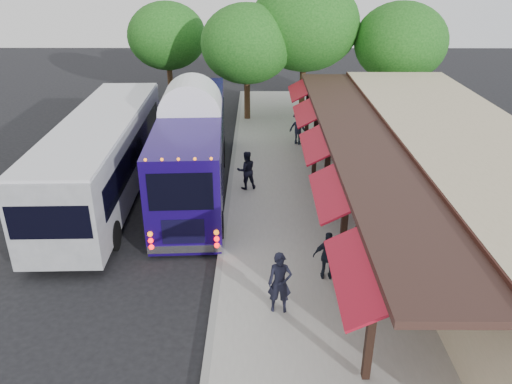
% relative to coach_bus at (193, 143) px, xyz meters
% --- Properties ---
extents(ground, '(90.00, 90.00, 0.00)m').
position_rel_coach_bus_xyz_m(ground, '(1.45, -7.11, -2.01)').
color(ground, black).
rests_on(ground, ground).
extents(sidewalk, '(10.00, 40.00, 0.15)m').
position_rel_coach_bus_xyz_m(sidewalk, '(6.45, -3.11, -1.94)').
color(sidewalk, '#9E9B93').
rests_on(sidewalk, ground).
extents(curb, '(0.20, 40.00, 0.16)m').
position_rel_coach_bus_xyz_m(curb, '(1.50, -3.11, -1.94)').
color(curb, gray).
rests_on(curb, ground).
extents(station_shelter, '(8.15, 20.00, 3.60)m').
position_rel_coach_bus_xyz_m(station_shelter, '(9.83, -3.11, -0.17)').
color(station_shelter, tan).
rests_on(station_shelter, ground).
extents(coach_bus, '(3.12, 11.83, 3.75)m').
position_rel_coach_bus_xyz_m(coach_bus, '(0.00, 0.00, 0.00)').
color(coach_bus, '#180757').
rests_on(coach_bus, ground).
extents(city_bus, '(3.11, 12.57, 3.36)m').
position_rel_coach_bus_xyz_m(city_bus, '(-3.56, -0.82, -0.16)').
color(city_bus, gray).
rests_on(city_bus, ground).
extents(ped_a, '(0.68, 0.46, 1.81)m').
position_rel_coach_bus_xyz_m(ped_a, '(3.33, -8.59, -0.96)').
color(ped_a, black).
rests_on(ped_a, sidewalk).
extents(ped_b, '(0.94, 0.82, 1.66)m').
position_rel_coach_bus_xyz_m(ped_b, '(2.24, -0.42, -1.03)').
color(ped_b, black).
rests_on(ped_b, sidewalk).
extents(ped_c, '(0.94, 0.43, 1.57)m').
position_rel_coach_bus_xyz_m(ped_c, '(4.85, -7.03, -1.08)').
color(ped_c, black).
rests_on(ped_c, sidewalk).
extents(ped_d, '(1.29, 1.17, 1.74)m').
position_rel_coach_bus_xyz_m(ped_d, '(4.85, 5.25, -0.99)').
color(ped_d, black).
rests_on(ped_d, sidewalk).
extents(sign_board, '(0.23, 0.50, 1.15)m').
position_rel_coach_bus_xyz_m(sign_board, '(6.00, -5.38, -1.08)').
color(sign_board, black).
rests_on(sign_board, sidewalk).
extents(tree_left, '(5.37, 5.37, 6.87)m').
position_rel_coach_bus_xyz_m(tree_left, '(2.06, 9.97, 2.57)').
color(tree_left, '#382314').
rests_on(tree_left, ground).
extents(tree_mid, '(6.49, 6.49, 8.31)m').
position_rel_coach_bus_xyz_m(tree_mid, '(5.48, 11.23, 3.53)').
color(tree_mid, '#382314').
rests_on(tree_mid, ground).
extents(tree_right, '(5.42, 5.42, 6.93)m').
position_rel_coach_bus_xyz_m(tree_right, '(11.05, 10.37, 2.61)').
color(tree_right, '#382314').
rests_on(tree_right, ground).
extents(tree_far, '(5.18, 5.18, 6.64)m').
position_rel_coach_bus_xyz_m(tree_far, '(-3.32, 14.43, 2.41)').
color(tree_far, '#382314').
rests_on(tree_far, ground).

